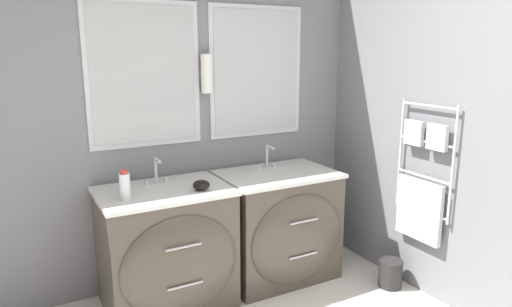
{
  "coord_description": "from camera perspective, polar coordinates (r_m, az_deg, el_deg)",
  "views": [
    {
      "loc": [
        -1.01,
        -1.11,
        1.79
      ],
      "look_at": [
        0.42,
        1.51,
        1.11
      ],
      "focal_mm": 32.0,
      "sensor_mm": 36.0,
      "label": 1
    }
  ],
  "objects": [
    {
      "name": "amenity_bowl",
      "position": [
        3.12,
        -6.86,
        -3.93
      ],
      "size": [
        0.12,
        0.12,
        0.07
      ],
      "color": "black",
      "rests_on": "vanity_left"
    },
    {
      "name": "wall_back",
      "position": [
        3.48,
        -11.35,
        4.74
      ],
      "size": [
        4.81,
        0.17,
        2.6
      ],
      "color": "slate",
      "rests_on": "ground_plane"
    },
    {
      "name": "waste_bin",
      "position": [
        3.77,
        16.47,
        -14.1
      ],
      "size": [
        0.18,
        0.18,
        0.22
      ],
      "color": "#282626",
      "rests_on": "ground_plane"
    },
    {
      "name": "vanity_left",
      "position": [
        3.3,
        -10.92,
        -11.63
      ],
      "size": [
        0.89,
        0.7,
        0.86
      ],
      "color": "#4C4238",
      "rests_on": "ground_plane"
    },
    {
      "name": "toiletry_bottle",
      "position": [
        3.0,
        -16.08,
        -3.93
      ],
      "size": [
        0.07,
        0.07,
        0.2
      ],
      "color": "silver",
      "rests_on": "vanity_left"
    },
    {
      "name": "faucet_left",
      "position": [
        3.3,
        -12.34,
        -2.18
      ],
      "size": [
        0.17,
        0.12,
        0.19
      ],
      "color": "silver",
      "rests_on": "vanity_left"
    },
    {
      "name": "faucet_right",
      "position": [
        3.65,
        1.47,
        -0.45
      ],
      "size": [
        0.17,
        0.12,
        0.19
      ],
      "color": "silver",
      "rests_on": "vanity_right"
    },
    {
      "name": "wall_right",
      "position": [
        3.4,
        22.9,
        3.43
      ],
      "size": [
        0.13,
        4.23,
        2.6
      ],
      "color": "slate",
      "rests_on": "ground_plane"
    },
    {
      "name": "vanity_right",
      "position": [
        3.65,
        2.98,
        -8.96
      ],
      "size": [
        0.89,
        0.7,
        0.86
      ],
      "color": "#4C4238",
      "rests_on": "ground_plane"
    }
  ]
}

